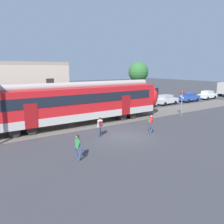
% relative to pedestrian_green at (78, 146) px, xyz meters
% --- Properties ---
extents(ground_plane, '(160.00, 160.00, 0.00)m').
position_rel_pedestrian_green_xyz_m(ground_plane, '(5.32, 2.34, -0.96)').
color(ground_plane, '#38383D').
extents(pedestrian_green, '(0.51, 0.67, 1.67)m').
position_rel_pedestrian_green_xyz_m(pedestrian_green, '(0.00, 0.00, 0.00)').
color(pedestrian_green, navy).
rests_on(pedestrian_green, ground).
extents(pedestrian_white, '(0.59, 0.62, 1.67)m').
position_rel_pedestrian_green_xyz_m(pedestrian_white, '(3.61, 3.38, 0.03)').
color(pedestrian_white, navy).
rests_on(pedestrian_white, ground).
extents(pedestrian_red, '(0.51, 0.71, 1.67)m').
position_rel_pedestrian_green_xyz_m(pedestrian_red, '(7.90, 1.85, 0.03)').
color(pedestrian_red, navy).
rests_on(pedestrian_red, ground).
extents(parked_car_tan, '(4.08, 1.92, 1.54)m').
position_rel_pedestrian_green_xyz_m(parked_car_tan, '(16.05, 11.76, -0.18)').
color(parked_car_tan, tan).
rests_on(parked_car_tan, ground).
extents(parked_car_silver, '(4.07, 1.90, 1.54)m').
position_rel_pedestrian_green_xyz_m(parked_car_silver, '(20.80, 11.81, -0.18)').
color(parked_car_silver, '#B7BABF').
rests_on(parked_car_silver, ground).
extents(parked_car_blue, '(4.04, 1.83, 1.54)m').
position_rel_pedestrian_green_xyz_m(parked_car_blue, '(26.50, 11.81, -0.18)').
color(parked_car_blue, '#284799').
rests_on(parked_car_blue, ground).
extents(parked_car_white, '(4.09, 1.93, 1.54)m').
position_rel_pedestrian_green_xyz_m(parked_car_white, '(32.08, 11.98, -0.18)').
color(parked_car_white, silver).
rests_on(parked_car_white, ground).
extents(crossing_signal, '(0.96, 0.22, 3.00)m').
position_rel_pedestrian_green_xyz_m(crossing_signal, '(16.15, 5.15, 1.05)').
color(crossing_signal, gray).
rests_on(crossing_signal, ground).
extents(street_tree_right, '(3.66, 3.66, 6.80)m').
position_rel_pedestrian_green_xyz_m(street_tree_right, '(21.30, 19.32, 3.98)').
color(street_tree_right, brown).
rests_on(street_tree_right, ground).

